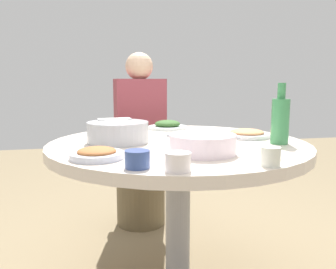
# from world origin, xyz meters

# --- Properties ---
(round_dining_table) EXTENTS (1.16, 1.16, 0.76)m
(round_dining_table) POSITION_xyz_m (0.00, 0.00, 0.66)
(round_dining_table) COLOR #99999E
(round_dining_table) RESTS_ON ground
(rice_bowl) EXTENTS (0.27, 0.27, 0.10)m
(rice_bowl) POSITION_xyz_m (-0.27, 0.04, 0.80)
(rice_bowl) COLOR #B2B5BA
(rice_bowl) RESTS_ON round_dining_table
(soup_bowl) EXTENTS (0.26, 0.25, 0.07)m
(soup_bowl) POSITION_xyz_m (0.03, -0.27, 0.79)
(soup_bowl) COLOR white
(soup_bowl) RESTS_ON round_dining_table
(dish_greens) EXTENTS (0.22, 0.22, 0.05)m
(dish_greens) POSITION_xyz_m (0.04, 0.43, 0.78)
(dish_greens) COLOR silver
(dish_greens) RESTS_ON round_dining_table
(dish_shrimp) EXTENTS (0.22, 0.22, 0.04)m
(dish_shrimp) POSITION_xyz_m (0.36, 0.05, 0.77)
(dish_shrimp) COLOR silver
(dish_shrimp) RESTS_ON round_dining_table
(dish_stirfry) EXTENTS (0.19, 0.19, 0.04)m
(dish_stirfry) POSITION_xyz_m (-0.36, -0.28, 0.77)
(dish_stirfry) COLOR silver
(dish_stirfry) RESTS_ON round_dining_table
(dish_noodles) EXTENTS (0.23, 0.23, 0.04)m
(dish_noodles) POSITION_xyz_m (-0.28, 0.36, 0.77)
(dish_noodles) COLOR silver
(dish_noodles) RESTS_ON round_dining_table
(green_bottle) EXTENTS (0.08, 0.08, 0.26)m
(green_bottle) POSITION_xyz_m (0.42, -0.14, 0.86)
(green_bottle) COLOR #409255
(green_bottle) RESTS_ON round_dining_table
(tea_cup_near) EXTENTS (0.08, 0.08, 0.06)m
(tea_cup_near) POSITION_xyz_m (-0.13, -0.51, 0.78)
(tea_cup_near) COLOR white
(tea_cup_near) RESTS_ON round_dining_table
(tea_cup_far) EXTENTS (0.06, 0.06, 0.06)m
(tea_cup_far) POSITION_xyz_m (0.18, -0.51, 0.79)
(tea_cup_far) COLOR white
(tea_cup_far) RESTS_ON round_dining_table
(tea_cup_side) EXTENTS (0.08, 0.08, 0.06)m
(tea_cup_side) POSITION_xyz_m (-0.24, -0.44, 0.78)
(tea_cup_side) COLOR #385192
(tea_cup_side) RESTS_ON round_dining_table
(stool_for_diner_left) EXTENTS (0.35, 0.35, 0.46)m
(stool_for_diner_left) POSITION_xyz_m (-0.06, 0.89, 0.23)
(stool_for_diner_left) COLOR brown
(stool_for_diner_left) RESTS_ON ground
(diner_left) EXTENTS (0.35, 0.36, 0.76)m
(diner_left) POSITION_xyz_m (-0.06, 0.89, 0.78)
(diner_left) COLOR #2D333D
(diner_left) RESTS_ON stool_for_diner_left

